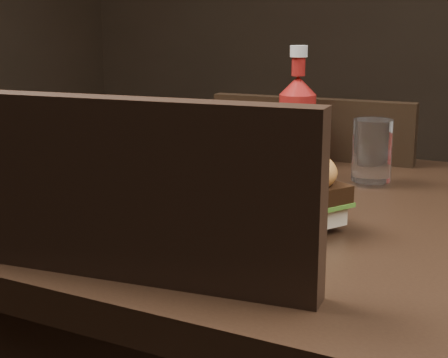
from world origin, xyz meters
The scene contains 8 objects.
dining_table centered at (0.00, 0.00, 0.73)m, with size 1.20×0.80×0.04m, color black.
chair_far centered at (-0.05, 0.50, 0.43)m, with size 0.40×0.40×0.04m, color black.
plate centered at (0.00, -0.10, 0.76)m, with size 0.27×0.27×0.01m, color white.
sandwich_half_a centered at (0.00, -0.11, 0.77)m, with size 0.09×0.09×0.02m, color #F7ECC3.
sandwich_half_b centered at (0.11, -0.10, 0.77)m, with size 0.09×0.09×0.02m, color beige.
fries_pile centered at (-0.05, -0.11, 0.78)m, with size 0.09×0.09×0.04m, color #CC7F01, non-canonical shape.
ketchup_bottle centered at (-0.04, 0.25, 0.81)m, with size 0.07×0.07×0.13m, color maroon.
tumbler centered at (0.13, 0.17, 0.81)m, with size 0.06×0.06×0.10m, color white.
Camera 1 is at (0.42, -0.87, 1.01)m, focal length 55.00 mm.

